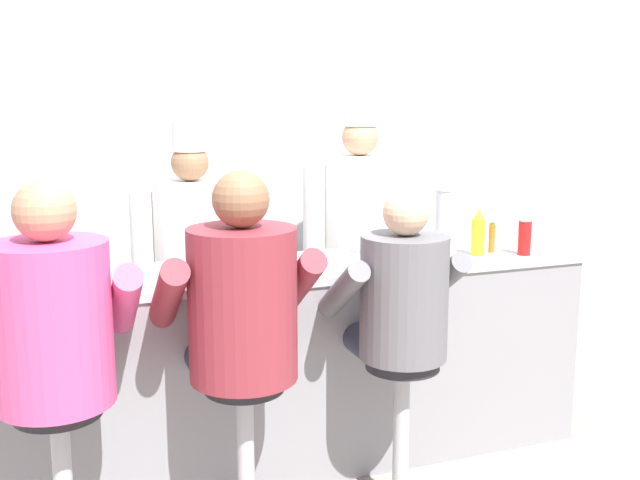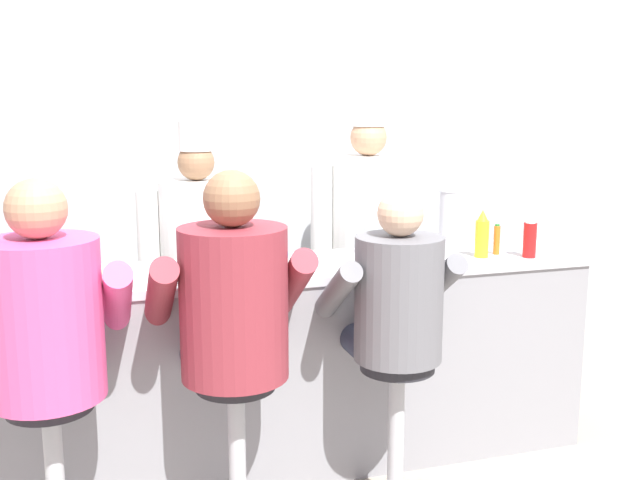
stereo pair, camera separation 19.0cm
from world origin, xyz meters
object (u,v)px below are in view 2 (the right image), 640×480
mustard_bottle_yellow (482,235)px  napkin_dispenser_chrome (259,260)px  ketchup_bottle_red (530,236)px  diner_seated_grey (395,308)px  diner_seated_maroon (232,311)px  cook_in_whites_far (367,234)px  breakfast_plate (92,277)px  cereal_bowl (12,278)px  hot_sauce_bottle_orange (497,240)px  coffee_mug_white (427,255)px  coffee_mug_blue (273,256)px  diner_seated_pink (45,328)px  cup_stack_steel (448,222)px  water_pitcher_clear (375,238)px  cook_in_whites_near (199,259)px

mustard_bottle_yellow → napkin_dispenser_chrome: 1.16m
ketchup_bottle_red → diner_seated_grey: bearing=-158.1°
diner_seated_maroon → cook_in_whites_far: bearing=50.0°
breakfast_plate → cereal_bowl: breakfast_plate is taller
hot_sauce_bottle_orange → coffee_mug_white: (-0.45, -0.11, -0.03)m
coffee_mug_blue → diner_seated_pink: bearing=-150.3°
ketchup_bottle_red → diner_seated_grey: 0.97m
cereal_bowl → coffee_mug_white: coffee_mug_white is taller
coffee_mug_blue → cup_stack_steel: (0.91, -0.06, 0.13)m
cup_stack_steel → cook_in_whites_far: cook_in_whites_far is taller
coffee_mug_white → hot_sauce_bottle_orange: bearing=14.0°
mustard_bottle_yellow → diner_seated_maroon: bearing=-162.6°
diner_seated_maroon → napkin_dispenser_chrome: bearing=62.7°
diner_seated_grey → cup_stack_steel: bearing=46.2°
water_pitcher_clear → coffee_mug_blue: bearing=-175.1°
breakfast_plate → cup_stack_steel: 1.76m
diner_seated_maroon → diner_seated_grey: size_ratio=1.07×
ketchup_bottle_red → hot_sauce_bottle_orange: (-0.12, 0.11, -0.03)m
cereal_bowl → diner_seated_grey: 1.67m
coffee_mug_white → cup_stack_steel: size_ratio=0.42×
breakfast_plate → diner_seated_maroon: (0.53, -0.50, -0.06)m
hot_sauce_bottle_orange → coffee_mug_blue: (-1.16, 0.12, -0.04)m
coffee_mug_blue → diner_seated_maroon: size_ratio=0.08×
hot_sauce_bottle_orange → diner_seated_pink: bearing=-168.0°
diner_seated_pink → breakfast_plate: bearing=70.4°
hot_sauce_bottle_orange → diner_seated_grey: size_ratio=0.11×
diner_seated_grey → water_pitcher_clear: bearing=76.3°
diner_seated_pink → napkin_dispenser_chrome: bearing=23.5°
cook_in_whites_near → mustard_bottle_yellow: bearing=-30.7°
ketchup_bottle_red → water_pitcher_clear: size_ratio=1.27×
cereal_bowl → coffee_mug_white: (1.88, -0.19, 0.02)m
cereal_bowl → ketchup_bottle_red: bearing=-4.4°
cook_in_whites_far → breakfast_plate: bearing=-154.0°
cup_stack_steel → hot_sauce_bottle_orange: bearing=-13.7°
coffee_mug_blue → diner_seated_maroon: 0.66m
diner_seated_grey → diner_seated_pink: bearing=179.8°
ketchup_bottle_red → cook_in_whites_far: size_ratio=0.13×
mustard_bottle_yellow → diner_seated_grey: (-0.65, -0.43, -0.21)m
hot_sauce_bottle_orange → breakfast_plate: size_ratio=0.60×
cereal_bowl → diner_seated_pink: size_ratio=0.10×
coffee_mug_white → napkin_dispenser_chrome: bearing=177.0°
hot_sauce_bottle_orange → diner_seated_maroon: (-1.47, -0.46, -0.12)m
cereal_bowl → cook_in_whites_far: cook_in_whites_far is taller
hot_sauce_bottle_orange → coffee_mug_blue: bearing=174.2°
mustard_bottle_yellow → coffee_mug_white: size_ratio=1.71×
ketchup_bottle_red → diner_seated_grey: size_ratio=0.16×
cook_in_whites_near → cook_in_whites_far: bearing=3.7°
cook_in_whites_far → coffee_mug_blue: bearing=-137.5°
cereal_bowl → coffee_mug_blue: 1.17m
water_pitcher_clear → coffee_mug_white: size_ratio=1.27×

